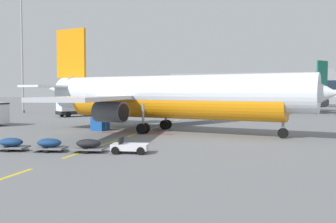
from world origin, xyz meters
TOP-DOWN VIEW (x-y plane):
  - ground at (40.00, 40.00)m, footprint 400.00×400.00m
  - apron_paint_markings at (18.00, 36.95)m, footprint 8.00×93.75m
  - airliner_foreground at (20.60, 24.25)m, footprint 34.54×33.73m
  - airliner_mid_left at (36.15, 65.99)m, footprint 26.92×29.11m
  - airliner_far_center at (41.64, 103.95)m, footprint 26.36×28.17m
  - ground_power_truck at (-1.39, 45.24)m, footprint 6.04×7.08m
  - baggage_train at (17.06, 9.10)m, footprint 11.69×2.96m
  - uld_cargo_container at (12.82, 24.06)m, footprint 1.91×1.88m
  - apron_light_mast_near at (-17.32, 52.80)m, footprint 1.80×1.80m
  - terminal_satellite at (40.68, 142.22)m, footprint 90.31×24.66m

SIDE VIEW (x-z plane):
  - ground at x=40.00m, z-range 0.00..0.00m
  - apron_paint_markings at x=18.00m, z-range 0.00..0.01m
  - baggage_train at x=17.06m, z-range -0.04..1.10m
  - uld_cargo_container at x=12.82m, z-range 0.00..1.60m
  - ground_power_truck at x=-1.39m, z-range 0.08..3.22m
  - airliner_far_center at x=41.64m, z-range -1.88..8.77m
  - airliner_mid_left at x=36.15m, z-range -2.01..9.39m
  - airliner_foreground at x=20.60m, z-range -2.15..10.05m
  - terminal_satellite at x=40.68m, z-range -0.79..12.37m
  - apron_light_mast_near at x=-17.32m, z-range 3.16..30.86m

